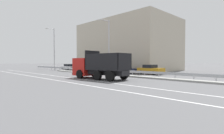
# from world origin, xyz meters

# --- Properties ---
(ground_plane) EXTENTS (320.00, 320.00, 0.00)m
(ground_plane) POSITION_xyz_m (0.00, 0.00, 0.00)
(ground_plane) COLOR #565659
(lane_strip_0) EXTENTS (64.36, 0.16, 0.01)m
(lane_strip_0) POSITION_xyz_m (0.99, -4.75, 0.00)
(lane_strip_0) COLOR silver
(lane_strip_0) RESTS_ON ground_plane
(lane_strip_1) EXTENTS (64.36, 0.16, 0.01)m
(lane_strip_1) POSITION_xyz_m (0.99, -7.30, 0.00)
(lane_strip_1) COLOR silver
(lane_strip_1) RESTS_ON ground_plane
(median_island) EXTENTS (35.40, 1.10, 0.18)m
(median_island) POSITION_xyz_m (0.00, 1.72, 0.09)
(median_island) COLOR gray
(median_island) RESTS_ON ground_plane
(median_guardrail) EXTENTS (64.36, 0.09, 0.78)m
(median_guardrail) POSITION_xyz_m (0.00, 2.79, 0.57)
(median_guardrail) COLOR #9EA0A5
(median_guardrail) RESTS_ON ground_plane
(dump_truck) EXTENTS (7.45, 3.27, 3.30)m
(dump_truck) POSITION_xyz_m (0.04, -3.05, 1.25)
(dump_truck) COLOR red
(dump_truck) RESTS_ON ground_plane
(median_road_sign) EXTENTS (0.73, 0.16, 2.36)m
(median_road_sign) POSITION_xyz_m (-1.34, 1.72, 1.24)
(median_road_sign) COLOR white
(median_road_sign) RESTS_ON ground_plane
(street_lamp_0) EXTENTS (0.70, 1.90, 9.15)m
(street_lamp_0) POSITION_xyz_m (-19.82, 1.49, 5.02)
(street_lamp_0) COLOR #ADADB2
(street_lamp_0) RESTS_ON ground_plane
(street_lamp_1) EXTENTS (0.71, 2.09, 8.10)m
(street_lamp_1) POSITION_xyz_m (-2.65, 1.67, 4.51)
(street_lamp_1) COLOR #ADADB2
(street_lamp_1) RESTS_ON ground_plane
(parked_car_0) EXTENTS (4.81, 1.92, 1.36)m
(parked_car_0) POSITION_xyz_m (-23.65, 7.27, 0.69)
(parked_car_0) COLOR silver
(parked_car_0) RESTS_ON ground_plane
(parked_car_1) EXTENTS (4.84, 2.25, 1.42)m
(parked_car_1) POSITION_xyz_m (-16.81, 7.00, 0.73)
(parked_car_1) COLOR gray
(parked_car_1) RESTS_ON ground_plane
(parked_car_2) EXTENTS (4.66, 2.00, 1.32)m
(parked_car_2) POSITION_xyz_m (-10.59, 7.13, 0.69)
(parked_car_2) COLOR #A3A3A8
(parked_car_2) RESTS_ON ground_plane
(parked_car_3) EXTENTS (4.51, 1.94, 1.39)m
(parked_car_3) POSITION_xyz_m (-3.97, 6.83, 0.69)
(parked_car_3) COLOR navy
(parked_car_3) RESTS_ON ground_plane
(parked_car_4) EXTENTS (4.07, 2.17, 1.52)m
(parked_car_4) POSITION_xyz_m (1.07, 7.22, 0.76)
(parked_car_4) COLOR #B27A14
(parked_car_4) RESTS_ON ground_plane
(background_building_0) EXTENTS (22.22, 14.01, 11.32)m
(background_building_0) POSITION_xyz_m (-11.42, 16.12, 5.66)
(background_building_0) COLOR #B7AD99
(background_building_0) RESTS_ON ground_plane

